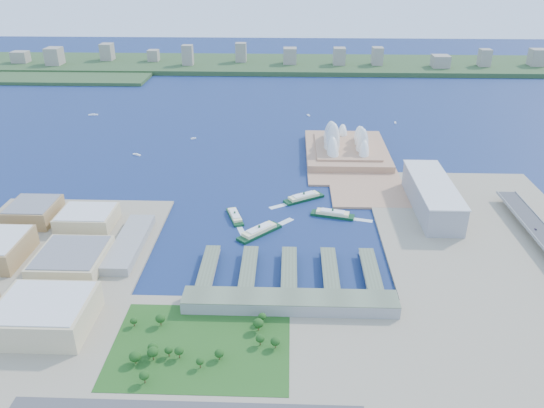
{
  "coord_description": "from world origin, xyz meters",
  "views": [
    {
      "loc": [
        12.37,
        -537.63,
        307.48
      ],
      "look_at": [
        -8.28,
        54.81,
        18.0
      ],
      "focal_mm": 35.0,
      "sensor_mm": 36.0,
      "label": 1
    }
  ],
  "objects_px": {
    "ferry_b": "(304,196)",
    "ferry_c": "(259,230)",
    "opera_house": "(347,136)",
    "ferry_a": "(235,215)",
    "ferry_d": "(333,213)",
    "car_c": "(536,229)",
    "toaster_building": "(432,196)"
  },
  "relations": [
    {
      "from": "toaster_building",
      "to": "car_c",
      "type": "distance_m",
      "value": 125.8
    },
    {
      "from": "ferry_b",
      "to": "car_c",
      "type": "relative_size",
      "value": 13.3
    },
    {
      "from": "ferry_d",
      "to": "car_c",
      "type": "bearing_deg",
      "value": -89.11
    },
    {
      "from": "opera_house",
      "to": "ferry_a",
      "type": "relative_size",
      "value": 3.71
    },
    {
      "from": "opera_house",
      "to": "ferry_c",
      "type": "height_order",
      "value": "opera_house"
    },
    {
      "from": "toaster_building",
      "to": "ferry_d",
      "type": "relative_size",
      "value": 2.85
    },
    {
      "from": "opera_house",
      "to": "toaster_building",
      "type": "height_order",
      "value": "opera_house"
    },
    {
      "from": "toaster_building",
      "to": "ferry_c",
      "type": "xyz_separation_m",
      "value": [
        -216.77,
        -69.75,
        -14.8
      ]
    },
    {
      "from": "opera_house",
      "to": "toaster_building",
      "type": "bearing_deg",
      "value": -65.77
    },
    {
      "from": "ferry_a",
      "to": "ferry_d",
      "type": "height_order",
      "value": "ferry_d"
    },
    {
      "from": "ferry_a",
      "to": "car_c",
      "type": "relative_size",
      "value": 11.32
    },
    {
      "from": "car_c",
      "to": "ferry_a",
      "type": "bearing_deg",
      "value": -7.25
    },
    {
      "from": "toaster_building",
      "to": "ferry_a",
      "type": "bearing_deg",
      "value": -173.1
    },
    {
      "from": "ferry_a",
      "to": "ferry_d",
      "type": "distance_m",
      "value": 123.16
    },
    {
      "from": "ferry_a",
      "to": "opera_house",
      "type": "bearing_deg",
      "value": 36.74
    },
    {
      "from": "opera_house",
      "to": "ferry_d",
      "type": "height_order",
      "value": "opera_house"
    },
    {
      "from": "opera_house",
      "to": "ferry_b",
      "type": "height_order",
      "value": "opera_house"
    },
    {
      "from": "ferry_a",
      "to": "ferry_c",
      "type": "relative_size",
      "value": 0.8
    },
    {
      "from": "ferry_a",
      "to": "ferry_c",
      "type": "distance_m",
      "value": 51.46
    },
    {
      "from": "ferry_b",
      "to": "ferry_c",
      "type": "height_order",
      "value": "ferry_c"
    },
    {
      "from": "ferry_a",
      "to": "ferry_b",
      "type": "relative_size",
      "value": 0.85
    },
    {
      "from": "ferry_a",
      "to": "ferry_b",
      "type": "distance_m",
      "value": 104.22
    },
    {
      "from": "ferry_a",
      "to": "car_c",
      "type": "distance_m",
      "value": 353.71
    },
    {
      "from": "ferry_a",
      "to": "ferry_c",
      "type": "bearing_deg",
      "value": -68.7
    },
    {
      "from": "toaster_building",
      "to": "opera_house",
      "type": "bearing_deg",
      "value": 114.23
    },
    {
      "from": "toaster_building",
      "to": "ferry_b",
      "type": "bearing_deg",
      "value": 170.77
    },
    {
      "from": "opera_house",
      "to": "ferry_a",
      "type": "height_order",
      "value": "opera_house"
    },
    {
      "from": "opera_house",
      "to": "toaster_building",
      "type": "distance_m",
      "value": 219.62
    },
    {
      "from": "opera_house",
      "to": "ferry_d",
      "type": "distance_m",
      "value": 225.46
    },
    {
      "from": "car_c",
      "to": "ferry_d",
      "type": "bearing_deg",
      "value": -13.34
    },
    {
      "from": "ferry_b",
      "to": "ferry_c",
      "type": "distance_m",
      "value": 110.51
    },
    {
      "from": "ferry_b",
      "to": "ferry_d",
      "type": "bearing_deg",
      "value": 4.86
    }
  ]
}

